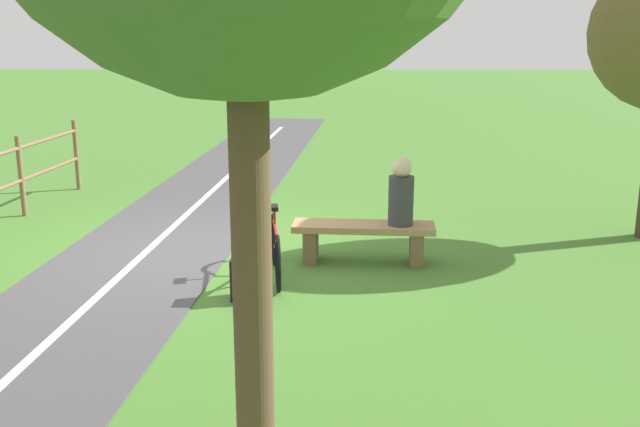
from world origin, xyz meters
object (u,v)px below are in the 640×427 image
object	(u,v)px
bench	(363,236)
backpack	(245,279)
person_seated	(401,194)
bicycle	(276,249)

from	to	relation	value
bench	backpack	xyz separation A→B (m)	(1.34, 1.27, -0.12)
bench	person_seated	distance (m)	0.70
person_seated	bicycle	bearing A→B (deg)	23.76
backpack	bench	bearing A→B (deg)	-136.51
person_seated	backpack	distance (m)	2.27
bench	person_seated	bearing A→B (deg)	180.00
backpack	bicycle	bearing A→B (deg)	-112.33
person_seated	bicycle	xyz separation A→B (m)	(1.49, 0.53, -0.53)
person_seated	bicycle	distance (m)	1.67
bench	bicycle	size ratio (longest dim) A/B	1.11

